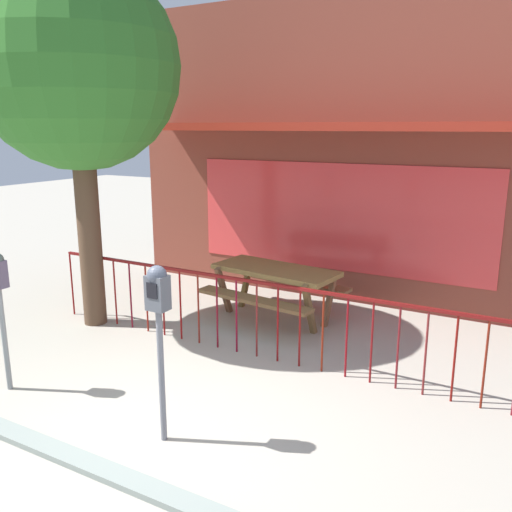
# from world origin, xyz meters

# --- Properties ---
(ground) EXTENTS (40.00, 40.00, 0.00)m
(ground) POSITION_xyz_m (0.00, 0.00, 0.00)
(ground) COLOR #A69F90
(pub_storefront) EXTENTS (7.48, 1.40, 4.74)m
(pub_storefront) POSITION_xyz_m (0.00, 4.84, 2.37)
(pub_storefront) COLOR #55201D
(pub_storefront) RESTS_ON ground
(patio_fence_front) EXTENTS (6.31, 0.04, 0.97)m
(patio_fence_front) POSITION_xyz_m (0.00, 2.02, 0.66)
(patio_fence_front) COLOR maroon
(patio_fence_front) RESTS_ON ground
(picnic_table_left) EXTENTS (1.95, 1.57, 0.79)m
(picnic_table_left) POSITION_xyz_m (-0.40, 3.30, 0.61)
(picnic_table_left) COLOR olive
(picnic_table_left) RESTS_ON ground
(parking_meter_near) EXTENTS (0.18, 0.17, 1.62)m
(parking_meter_near) POSITION_xyz_m (0.14, 0.04, 1.25)
(parking_meter_near) COLOR slate
(parking_meter_near) RESTS_ON ground
(street_tree) EXTENTS (2.69, 2.69, 4.86)m
(street_tree) POSITION_xyz_m (-2.60, 1.91, 3.48)
(street_tree) COLOR #513928
(street_tree) RESTS_ON ground
(curb_edge) EXTENTS (10.47, 0.20, 0.11)m
(curb_edge) POSITION_xyz_m (0.00, -0.59, 0.00)
(curb_edge) COLOR gray
(curb_edge) RESTS_ON ground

